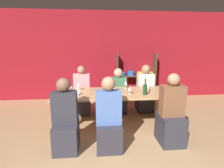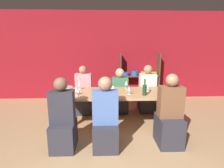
% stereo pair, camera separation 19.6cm
% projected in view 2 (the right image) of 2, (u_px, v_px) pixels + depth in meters
% --- Properties ---
extents(wall_back_red, '(8.80, 0.06, 2.70)m').
position_uv_depth(wall_back_red, '(110.00, 56.00, 5.48)').
color(wall_back_red, maroon).
rests_on(wall_back_red, ground_plane).
extents(shelf_unit, '(1.23, 0.30, 1.44)m').
position_uv_depth(shelf_unit, '(139.00, 83.00, 5.50)').
color(shelf_unit, '#4C3828').
rests_on(shelf_unit, ground_plane).
extents(dining_table, '(2.36, 0.94, 0.73)m').
position_uv_depth(dining_table, '(112.00, 96.00, 3.59)').
color(dining_table, tan).
rests_on(dining_table, ground_plane).
extents(mixing_bowl, '(0.30, 0.30, 0.10)m').
position_uv_depth(mixing_bowl, '(66.00, 89.00, 3.58)').
color(mixing_bowl, '#B7BABC').
rests_on(mixing_bowl, dining_table).
extents(wine_bottle_green, '(0.08, 0.08, 0.32)m').
position_uv_depth(wine_bottle_green, '(145.00, 89.00, 3.33)').
color(wine_bottle_green, '#19381E').
rests_on(wine_bottle_green, dining_table).
extents(wine_glass_red_a, '(0.07, 0.07, 0.18)m').
position_uv_depth(wine_glass_red_a, '(126.00, 83.00, 3.83)').
color(wine_glass_red_a, white).
rests_on(wine_glass_red_a, dining_table).
extents(wine_glass_red_b, '(0.07, 0.07, 0.17)m').
position_uv_depth(wine_glass_red_b, '(129.00, 89.00, 3.39)').
color(wine_glass_red_b, white).
rests_on(wine_glass_red_b, dining_table).
extents(wine_glass_empty_a, '(0.08, 0.08, 0.15)m').
position_uv_depth(wine_glass_empty_a, '(103.00, 91.00, 3.27)').
color(wine_glass_empty_a, white).
rests_on(wine_glass_empty_a, dining_table).
extents(wine_glass_red_c, '(0.07, 0.07, 0.17)m').
position_uv_depth(wine_glass_red_c, '(106.00, 87.00, 3.55)').
color(wine_glass_red_c, white).
rests_on(wine_glass_red_c, dining_table).
extents(wine_glass_empty_b, '(0.08, 0.08, 0.16)m').
position_uv_depth(wine_glass_empty_b, '(113.00, 88.00, 3.42)').
color(wine_glass_empty_b, white).
rests_on(wine_glass_empty_b, dining_table).
extents(wine_glass_white_a, '(0.07, 0.07, 0.15)m').
position_uv_depth(wine_glass_white_a, '(148.00, 87.00, 3.61)').
color(wine_glass_white_a, white).
rests_on(wine_glass_white_a, dining_table).
extents(wine_glass_red_d, '(0.08, 0.08, 0.16)m').
position_uv_depth(wine_glass_red_d, '(62.00, 90.00, 3.35)').
color(wine_glass_red_d, white).
rests_on(wine_glass_red_d, dining_table).
extents(wine_glass_white_b, '(0.07, 0.07, 0.18)m').
position_uv_depth(wine_glass_white_b, '(79.00, 84.00, 3.77)').
color(wine_glass_white_b, white).
rests_on(wine_glass_white_b, dining_table).
extents(wine_glass_red_e, '(0.08, 0.08, 0.15)m').
position_uv_depth(wine_glass_red_e, '(78.00, 92.00, 3.15)').
color(wine_glass_red_e, white).
rests_on(wine_glass_red_e, dining_table).
extents(wine_glass_white_c, '(0.07, 0.07, 0.17)m').
position_uv_depth(wine_glass_white_c, '(77.00, 89.00, 3.34)').
color(wine_glass_white_c, white).
rests_on(wine_glass_white_c, dining_table).
extents(person_near_a, '(0.38, 0.47, 1.19)m').
position_uv_depth(person_near_a, '(63.00, 123.00, 2.80)').
color(person_near_a, '#2D2D38').
rests_on(person_near_a, ground_plane).
extents(person_far_a, '(0.40, 0.50, 1.12)m').
position_uv_depth(person_far_a, '(120.00, 96.00, 4.42)').
color(person_far_a, '#2D2D38').
rests_on(person_far_a, ground_plane).
extents(person_near_b, '(0.39, 0.49, 1.22)m').
position_uv_depth(person_near_b, '(169.00, 119.00, 2.92)').
color(person_near_b, '#2D2D38').
rests_on(person_near_b, ground_plane).
extents(person_far_b, '(0.38, 0.48, 1.19)m').
position_uv_depth(person_far_b, '(84.00, 96.00, 4.35)').
color(person_far_b, '#2D2D38').
rests_on(person_far_b, ground_plane).
extents(person_near_c, '(0.40, 0.50, 1.19)m').
position_uv_depth(person_near_c, '(105.00, 122.00, 2.83)').
color(person_near_c, '#2D2D38').
rests_on(person_near_c, ground_plane).
extents(person_far_c, '(0.41, 0.52, 1.20)m').
position_uv_depth(person_far_c, '(147.00, 94.00, 4.47)').
color(person_far_c, '#2D2D38').
rests_on(person_far_c, ground_plane).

